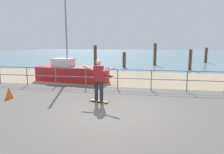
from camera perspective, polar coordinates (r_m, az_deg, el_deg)
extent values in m
cube|color=#605B56|center=(6.36, -1.75, -12.60)|extent=(24.00, 10.00, 0.04)
cube|color=tan|center=(14.02, 5.20, -0.34)|extent=(24.00, 6.00, 0.04)
cube|color=slate|center=(41.84, 8.82, 6.15)|extent=(72.00, 50.00, 0.04)
cylinder|color=slate|center=(13.47, -28.26, 0.41)|extent=(0.05, 0.05, 1.05)
cylinder|color=slate|center=(12.48, -22.18, 0.21)|extent=(0.05, 0.05, 1.05)
cylinder|color=slate|center=(11.66, -15.15, -0.03)|extent=(0.05, 0.05, 1.05)
cylinder|color=slate|center=(11.04, -7.19, -0.30)|extent=(0.05, 0.05, 1.05)
cylinder|color=slate|center=(10.65, 1.53, -0.58)|extent=(0.05, 0.05, 1.05)
cylinder|color=slate|center=(10.53, 10.67, -0.87)|extent=(0.05, 0.05, 1.05)
cylinder|color=slate|center=(10.67, 19.80, -1.13)|extent=(0.05, 0.05, 1.05)
cylinder|color=slate|center=(10.97, -7.24, 2.25)|extent=(13.55, 0.04, 0.04)
cylinder|color=slate|center=(11.03, -7.20, -0.03)|extent=(13.55, 0.04, 0.04)
cube|color=#B21E23|center=(13.05, -10.88, 0.79)|extent=(4.57, 2.12, 0.90)
cone|color=#B21E23|center=(12.08, -1.89, 0.26)|extent=(1.21, 0.94, 0.77)
cylinder|color=gray|center=(13.08, -12.39, 12.04)|extent=(0.10, 0.10, 4.23)
cube|color=silver|center=(13.29, -13.20, 3.91)|extent=(1.33, 1.09, 0.50)
cube|color=brown|center=(8.42, -3.59, -6.50)|extent=(0.82, 0.43, 0.02)
cylinder|color=silver|center=(8.51, -5.49, -6.65)|extent=(0.07, 0.05, 0.06)
cylinder|color=silver|center=(8.64, -4.91, -6.39)|extent=(0.07, 0.05, 0.06)
cylinder|color=silver|center=(8.23, -2.20, -7.18)|extent=(0.07, 0.05, 0.06)
cylinder|color=silver|center=(8.37, -1.65, -6.90)|extent=(0.07, 0.05, 0.06)
cylinder|color=#26262B|center=(8.38, -4.32, -3.68)|extent=(0.14, 0.14, 0.80)
cylinder|color=#26262B|center=(8.26, -2.91, -3.86)|extent=(0.14, 0.14, 0.80)
cube|color=maroon|center=(8.19, -3.67, 1.00)|extent=(0.40, 0.30, 0.60)
sphere|color=tan|center=(8.13, -3.70, 4.07)|extent=(0.22, 0.22, 0.22)
cylinder|color=tan|center=(8.40, -6.28, 2.41)|extent=(0.56, 0.25, 0.23)
cylinder|color=tan|center=(7.94, -0.94, 2.06)|extent=(0.56, 0.25, 0.23)
cylinder|color=#513826|center=(20.76, -4.59, 5.76)|extent=(0.31, 0.31, 2.08)
cylinder|color=#513826|center=(19.99, 3.34, 4.72)|extent=(0.31, 0.31, 1.45)
cylinder|color=#513826|center=(22.02, 11.66, 6.05)|extent=(0.31, 0.31, 2.26)
cylinder|color=#513826|center=(19.11, 20.57, 4.41)|extent=(0.26, 0.26, 1.78)
cylinder|color=#513826|center=(26.39, 24.28, 5.41)|extent=(0.30, 0.30, 1.76)
cone|color=#E55919|center=(9.93, -26.28, -3.95)|extent=(0.36, 0.36, 0.50)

